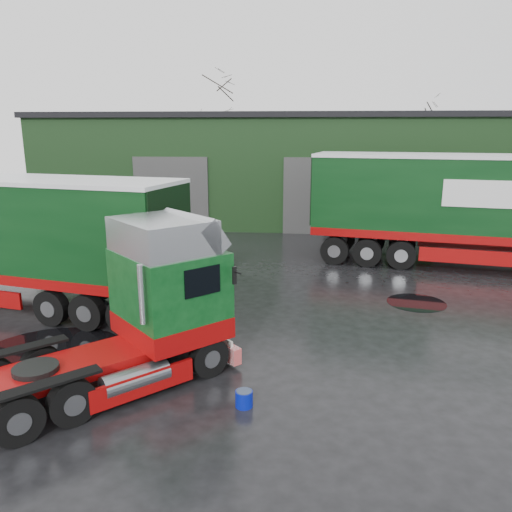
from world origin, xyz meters
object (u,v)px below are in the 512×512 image
at_px(hero_tractor, 101,309).
at_px(tree_back_b, 412,151).
at_px(wash_bucket, 244,399).
at_px(tree_back_a, 217,138).
at_px(warehouse, 318,166).
at_px(lorry_right, 483,212).

height_order(hero_tractor, tree_back_b, tree_back_b).
xyz_separation_m(wash_bucket, tree_back_a, (-5.74, 33.45, 4.59)).
xyz_separation_m(warehouse, hero_tractor, (-5.25, -22.94, -1.39)).
distance_m(warehouse, hero_tractor, 23.57).
bearing_deg(hero_tractor, tree_back_a, 141.26).
relative_size(hero_tractor, tree_back_b, 0.76).
bearing_deg(tree_back_b, warehouse, -128.66).
distance_m(wash_bucket, tree_back_b, 35.17).
bearing_deg(lorry_right, hero_tractor, -34.24).
bearing_deg(warehouse, tree_back_b, 51.34).
height_order(hero_tractor, tree_back_a, tree_back_a).
bearing_deg(tree_back_b, tree_back_a, 180.00).
bearing_deg(lorry_right, wash_bucket, -24.20).
bearing_deg(tree_back_a, hero_tractor, -85.22).
height_order(hero_tractor, wash_bucket, hero_tractor).
xyz_separation_m(lorry_right, tree_back_a, (-14.00, 22.27, 2.51)).
distance_m(hero_tractor, tree_back_a, 33.19).
height_order(wash_bucket, tree_back_b, tree_back_b).
xyz_separation_m(lorry_right, wash_bucket, (-8.26, -11.18, -2.08)).
xyz_separation_m(hero_tractor, tree_back_b, (13.25, 32.94, 1.98)).
bearing_deg(wash_bucket, tree_back_a, 99.73).
distance_m(hero_tractor, tree_back_b, 35.56).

